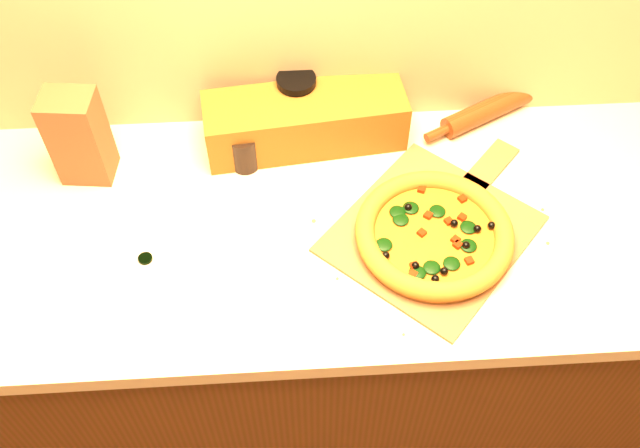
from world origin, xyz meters
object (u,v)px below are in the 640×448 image
at_px(pizza_peel, 435,229).
at_px(rolling_pin, 490,109).
at_px(dark_jar, 297,102).
at_px(pizza, 434,234).
at_px(pepper_grinder, 244,151).

bearing_deg(pizza_peel, rolling_pin, 103.29).
bearing_deg(rolling_pin, pizza_peel, -118.73).
height_order(rolling_pin, dark_jar, dark_jar).
distance_m(pizza, dark_jar, 0.46).
height_order(pizza, dark_jar, dark_jar).
xyz_separation_m(pizza, rolling_pin, (0.19, 0.36, -0.00)).
relative_size(pizza_peel, pepper_grinder, 4.45).
relative_size(rolling_pin, dark_jar, 2.37).
height_order(pizza_peel, pizza, pizza).
bearing_deg(pizza, rolling_pin, 62.11).
bearing_deg(pepper_grinder, pizza_peel, -27.64).
xyz_separation_m(pepper_grinder, dark_jar, (0.12, 0.13, 0.02)).
bearing_deg(pizza, dark_jar, 126.03).
bearing_deg(pizza_peel, dark_jar, 171.62).
height_order(pizza, pepper_grinder, pepper_grinder).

